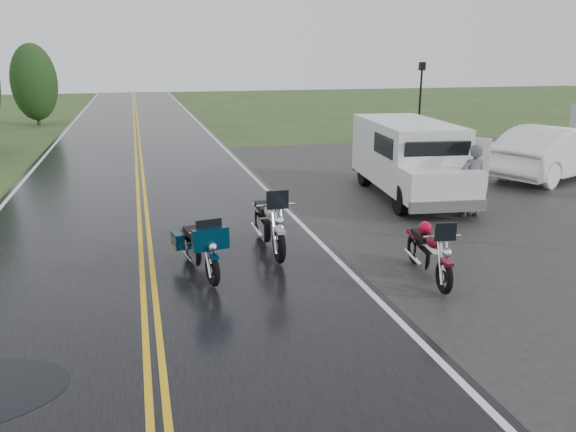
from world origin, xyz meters
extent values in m
plane|color=#2D471E|center=(0.00, 0.00, 0.00)|extent=(120.00, 120.00, 0.00)
cube|color=black|center=(0.00, 10.00, 0.02)|extent=(8.00, 100.00, 0.04)
cube|color=black|center=(11.00, 5.00, 0.01)|extent=(14.00, 24.00, 0.03)
imported|color=#535358|center=(8.27, 4.01, 0.95)|extent=(0.70, 0.46, 1.90)
imported|color=white|center=(13.67, 7.52, 0.89)|extent=(5.72, 3.85, 1.78)
camera|label=1|loc=(-0.01, -8.41, 4.09)|focal=35.00mm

